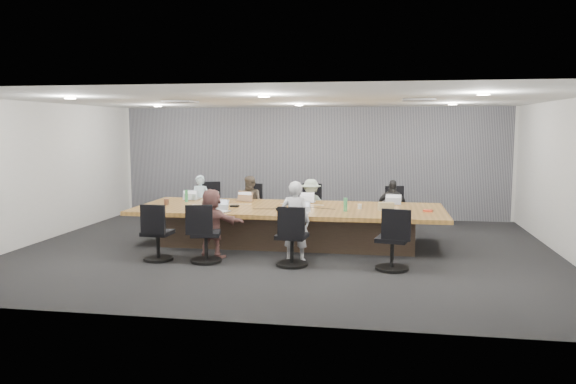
% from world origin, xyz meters
% --- Properties ---
extents(floor, '(10.00, 8.00, 0.00)m').
position_xyz_m(floor, '(0.00, 0.00, 0.00)').
color(floor, black).
rests_on(floor, ground).
extents(ceiling, '(10.00, 8.00, 0.00)m').
position_xyz_m(ceiling, '(0.00, 0.00, 2.80)').
color(ceiling, white).
rests_on(ceiling, wall_back).
extents(wall_back, '(10.00, 0.00, 2.80)m').
position_xyz_m(wall_back, '(0.00, 4.00, 1.40)').
color(wall_back, silver).
rests_on(wall_back, ground).
extents(wall_front, '(10.00, 0.00, 2.80)m').
position_xyz_m(wall_front, '(0.00, -4.00, 1.40)').
color(wall_front, silver).
rests_on(wall_front, ground).
extents(wall_left, '(0.00, 8.00, 2.80)m').
position_xyz_m(wall_left, '(-5.00, 0.00, 1.40)').
color(wall_left, silver).
rests_on(wall_left, ground).
extents(wall_right, '(0.00, 8.00, 2.80)m').
position_xyz_m(wall_right, '(5.00, 0.00, 1.40)').
color(wall_right, silver).
rests_on(wall_right, ground).
extents(curtain, '(9.80, 0.04, 2.80)m').
position_xyz_m(curtain, '(0.00, 3.92, 1.40)').
color(curtain, gray).
rests_on(curtain, ground).
extents(conference_table, '(6.00, 2.20, 0.74)m').
position_xyz_m(conference_table, '(0.00, 0.50, 0.40)').
color(conference_table, '#473628').
rests_on(conference_table, ground).
extents(chair_0, '(0.72, 0.72, 0.84)m').
position_xyz_m(chair_0, '(-2.26, 2.20, 0.42)').
color(chair_0, black).
rests_on(chair_0, ground).
extents(chair_1, '(0.67, 0.67, 0.80)m').
position_xyz_m(chair_1, '(-1.08, 2.20, 0.40)').
color(chair_1, black).
rests_on(chair_1, ground).
extents(chair_2, '(0.68, 0.68, 0.84)m').
position_xyz_m(chair_2, '(0.27, 2.20, 0.42)').
color(chair_2, black).
rests_on(chair_2, ground).
extents(chair_3, '(0.66, 0.66, 0.79)m').
position_xyz_m(chair_3, '(2.01, 2.20, 0.39)').
color(chair_3, black).
rests_on(chair_3, ground).
extents(chair_4, '(0.57, 0.57, 0.81)m').
position_xyz_m(chair_4, '(-2.02, -1.20, 0.40)').
color(chair_4, black).
rests_on(chair_4, ground).
extents(chair_5, '(0.66, 0.66, 0.83)m').
position_xyz_m(chair_5, '(-1.15, -1.20, 0.42)').
color(chair_5, black).
rests_on(chair_5, ground).
extents(chair_6, '(0.62, 0.62, 0.84)m').
position_xyz_m(chair_6, '(0.34, -1.20, 0.42)').
color(chair_6, black).
rests_on(chair_6, ground).
extents(chair_7, '(0.68, 0.68, 0.85)m').
position_xyz_m(chair_7, '(1.98, -1.20, 0.42)').
color(chair_7, black).
rests_on(chair_7, ground).
extents(person_0, '(0.48, 0.34, 1.22)m').
position_xyz_m(person_0, '(-2.26, 1.85, 0.61)').
color(person_0, silver).
rests_on(person_0, ground).
extents(laptop_0, '(0.33, 0.24, 0.02)m').
position_xyz_m(laptop_0, '(-2.26, 1.30, 0.75)').
color(laptop_0, '#B2B2B7').
rests_on(laptop_0, conference_table).
extents(person_1, '(0.65, 0.54, 1.22)m').
position_xyz_m(person_1, '(-1.08, 1.85, 0.61)').
color(person_1, brown).
rests_on(person_1, ground).
extents(laptop_1, '(0.39, 0.31, 0.02)m').
position_xyz_m(laptop_1, '(-1.08, 1.30, 0.75)').
color(laptop_1, '#8C6647').
rests_on(laptop_1, conference_table).
extents(person_2, '(0.80, 0.51, 1.17)m').
position_xyz_m(person_2, '(0.27, 1.85, 0.58)').
color(person_2, '#9BB09D').
rests_on(person_2, ground).
extents(laptop_2, '(0.31, 0.21, 0.02)m').
position_xyz_m(laptop_2, '(0.27, 1.30, 0.75)').
color(laptop_2, '#B2B2B7').
rests_on(laptop_2, conference_table).
extents(person_3, '(0.71, 0.34, 1.18)m').
position_xyz_m(person_3, '(2.01, 1.85, 0.59)').
color(person_3, '#2A2A2B').
rests_on(person_3, ground).
extents(laptop_3, '(0.33, 0.24, 0.02)m').
position_xyz_m(laptop_3, '(2.01, 1.30, 0.75)').
color(laptop_3, '#B2B2B7').
rests_on(laptop_3, conference_table).
extents(person_5, '(1.19, 0.59, 1.23)m').
position_xyz_m(person_5, '(-1.15, -0.85, 0.62)').
color(person_5, brown).
rests_on(person_5, ground).
extents(laptop_5, '(0.37, 0.30, 0.02)m').
position_xyz_m(laptop_5, '(-1.15, -0.30, 0.75)').
color(laptop_5, '#B2B2B7').
rests_on(laptop_5, conference_table).
extents(person_6, '(0.54, 0.38, 1.39)m').
position_xyz_m(person_6, '(0.34, -0.85, 0.70)').
color(person_6, silver).
rests_on(person_6, ground).
extents(laptop_6, '(0.33, 0.24, 0.02)m').
position_xyz_m(laptop_6, '(0.34, -0.30, 0.75)').
color(laptop_6, '#B2B2B7').
rests_on(laptop_6, conference_table).
extents(bottle_green_left, '(0.08, 0.08, 0.25)m').
position_xyz_m(bottle_green_left, '(-2.25, 0.90, 0.87)').
color(bottle_green_left, '#3B955A').
rests_on(bottle_green_left, conference_table).
extents(bottle_green_right, '(0.09, 0.09, 0.25)m').
position_xyz_m(bottle_green_right, '(1.13, 0.13, 0.87)').
color(bottle_green_right, '#3B955A').
rests_on(bottle_green_right, conference_table).
extents(bottle_clear, '(0.07, 0.07, 0.24)m').
position_xyz_m(bottle_clear, '(-1.54, 0.81, 0.86)').
color(bottle_clear, silver).
rests_on(bottle_clear, conference_table).
extents(cup_white_far, '(0.09, 0.09, 0.09)m').
position_xyz_m(cup_white_far, '(-0.10, 0.73, 0.78)').
color(cup_white_far, white).
rests_on(cup_white_far, conference_table).
extents(cup_white_near, '(0.07, 0.07, 0.09)m').
position_xyz_m(cup_white_near, '(1.38, 0.50, 0.79)').
color(cup_white_near, white).
rests_on(cup_white_near, conference_table).
extents(mug_brown, '(0.11, 0.11, 0.12)m').
position_xyz_m(mug_brown, '(-2.51, 0.43, 0.80)').
color(mug_brown, brown).
rests_on(mug_brown, conference_table).
extents(mic_left, '(0.17, 0.11, 0.03)m').
position_xyz_m(mic_left, '(-1.06, 0.35, 0.76)').
color(mic_left, black).
rests_on(mic_left, conference_table).
extents(mic_right, '(0.18, 0.15, 0.03)m').
position_xyz_m(mic_right, '(0.17, 0.77, 0.76)').
color(mic_right, black).
rests_on(mic_right, conference_table).
extents(stapler, '(0.15, 0.04, 0.05)m').
position_xyz_m(stapler, '(-0.09, 0.01, 0.77)').
color(stapler, black).
rests_on(stapler, conference_table).
extents(canvas_bag, '(0.31, 0.23, 0.15)m').
position_xyz_m(canvas_bag, '(1.88, 0.39, 0.81)').
color(canvas_bag, tan).
rests_on(canvas_bag, conference_table).
extents(snack_packet, '(0.19, 0.15, 0.04)m').
position_xyz_m(snack_packet, '(2.65, 0.34, 0.76)').
color(snack_packet, red).
rests_on(snack_packet, conference_table).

